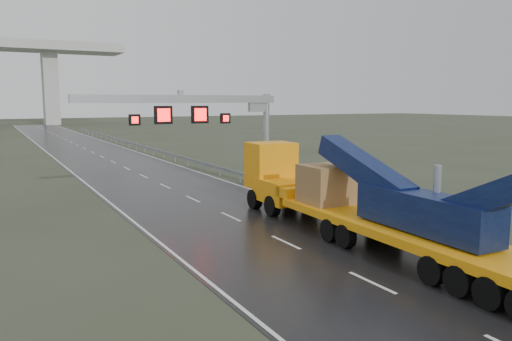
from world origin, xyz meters
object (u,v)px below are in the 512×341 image
heavy_haul_truck (342,196)px  striped_barrier (254,180)px  sign_gantry (209,116)px  exit_sign_pair (344,176)px

heavy_haul_truck → striped_barrier: 14.46m
sign_gantry → striped_barrier: sign_gantry is taller
heavy_haul_truck → striped_barrier: bearing=81.3°
sign_gantry → heavy_haul_truck: (1.29, -13.86, -3.71)m
heavy_haul_truck → striped_barrier: size_ratio=17.90×
exit_sign_pair → striped_barrier: (-3.00, 7.29, -1.07)m
heavy_haul_truck → striped_barrier: (2.60, 14.16, -1.32)m
sign_gantry → exit_sign_pair: size_ratio=6.30×
sign_gantry → exit_sign_pair: (6.90, -6.99, -3.96)m
striped_barrier → exit_sign_pair: bearing=-52.6°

